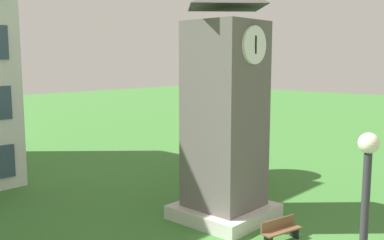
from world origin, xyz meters
The scene contains 3 objects.
clock_tower centered at (2.09, 4.93, 4.64)m, with size 3.83×3.83×10.39m.
park_bench centered at (1.53, 1.68, 0.46)m, with size 1.86×0.88×0.88m.
tree_streetside centered at (8.02, 9.30, 4.19)m, with size 3.05×3.05×5.75m.
Camera 1 is at (-12.92, -6.78, 7.03)m, focal length 40.90 mm.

